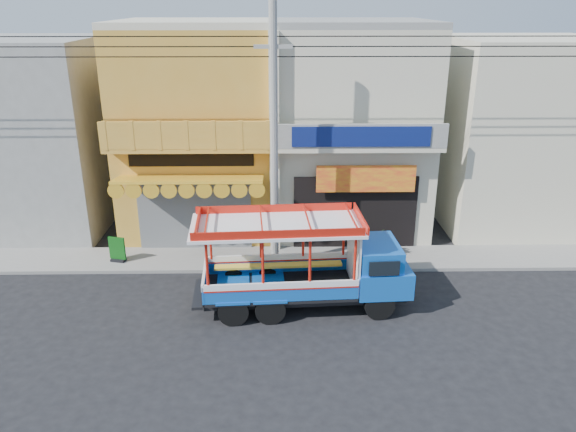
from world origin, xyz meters
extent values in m
plane|color=black|center=(0.00, 0.00, 0.00)|extent=(90.00, 90.00, 0.00)
cube|color=slate|center=(0.00, 4.00, 0.06)|extent=(30.00, 2.00, 0.12)
cube|color=gold|center=(-4.00, 8.00, 4.00)|extent=(6.00, 6.00, 8.00)
cube|color=#595B5E|center=(-4.00, 4.98, 1.40)|extent=(4.20, 0.10, 2.60)
cube|color=orange|center=(-4.00, 4.25, 3.05)|extent=(5.20, 1.50, 0.31)
cube|color=gold|center=(-4.00, 4.65, 4.05)|extent=(6.00, 0.70, 0.18)
cube|color=gold|center=(-4.00, 4.35, 4.60)|extent=(6.00, 0.12, 0.95)
cube|color=black|center=(-4.00, 4.97, 3.55)|extent=(4.50, 0.04, 0.45)
cube|color=beige|center=(-4.00, 8.00, 8.12)|extent=(6.00, 6.00, 0.24)
cube|color=beige|center=(2.00, 8.00, 4.00)|extent=(6.00, 6.00, 8.00)
cube|color=black|center=(2.00, 4.98, 1.50)|extent=(4.60, 0.12, 2.80)
cube|color=yellow|center=(2.30, 4.70, 2.90)|extent=(3.60, 0.05, 1.00)
cube|color=beige|center=(2.00, 4.65, 4.05)|extent=(6.00, 0.70, 0.18)
cube|color=gray|center=(2.00, 4.35, 4.55)|extent=(6.00, 0.12, 0.85)
cube|color=navy|center=(2.00, 4.28, 4.55)|extent=(4.80, 0.06, 0.70)
cube|color=gray|center=(2.00, 8.00, 8.12)|extent=(6.00, 6.00, 0.24)
cube|color=beige|center=(-1.00, 4.85, 4.00)|extent=(0.35, 0.30, 8.00)
cube|color=gray|center=(-11.00, 8.00, 3.80)|extent=(6.00, 6.00, 7.60)
cube|color=beige|center=(9.00, 8.00, 3.80)|extent=(6.00, 6.00, 7.60)
cylinder|color=gray|center=(-1.00, 3.30, 4.50)|extent=(0.26, 0.26, 9.00)
cube|color=gray|center=(-1.00, 3.30, 7.60)|extent=(1.20, 0.12, 0.12)
cylinder|color=black|center=(0.00, 3.30, 7.30)|extent=(28.00, 0.04, 0.04)
cylinder|color=black|center=(0.00, 3.30, 7.60)|extent=(28.00, 0.04, 0.04)
cylinder|color=black|center=(0.00, 3.30, 7.90)|extent=(28.00, 0.04, 0.04)
cylinder|color=black|center=(2.12, -0.07, 0.45)|extent=(0.92, 0.31, 0.90)
cylinder|color=black|center=(2.01, 1.64, 0.45)|extent=(0.92, 0.31, 0.90)
cylinder|color=black|center=(-1.12, -0.27, 0.45)|extent=(0.92, 0.31, 0.90)
cylinder|color=black|center=(-1.23, 1.44, 0.45)|extent=(0.92, 0.31, 0.90)
cylinder|color=black|center=(-2.20, -0.34, 0.45)|extent=(0.92, 0.31, 0.90)
cylinder|color=black|center=(-2.31, 1.37, 0.45)|extent=(0.92, 0.31, 0.90)
cube|color=black|center=(-0.09, 0.65, 0.54)|extent=(6.15, 1.86, 0.25)
cube|color=blue|center=(2.25, 0.80, 1.04)|extent=(1.75, 2.08, 0.81)
cube|color=blue|center=(2.11, 0.79, 1.76)|extent=(1.38, 1.90, 0.68)
cube|color=black|center=(2.74, 0.83, 1.72)|extent=(0.15, 1.59, 0.50)
cube|color=black|center=(-0.84, 0.60, 0.72)|extent=(4.58, 2.26, 0.11)
cube|color=blue|center=(-0.78, -0.35, 1.04)|extent=(4.46, 0.35, 0.54)
cube|color=white|center=(-0.78, -0.35, 1.28)|extent=(4.46, 0.36, 0.20)
cube|color=blue|center=(-0.90, 1.56, 1.04)|extent=(4.46, 0.35, 0.54)
cube|color=white|center=(-0.90, 1.56, 1.28)|extent=(4.46, 0.36, 0.20)
cylinder|color=red|center=(-2.87, -0.46, 2.03)|extent=(0.09, 0.09, 1.44)
cylinder|color=red|center=(-2.99, 1.41, 2.03)|extent=(0.09, 0.09, 1.44)
cube|color=white|center=(1.41, 0.74, 1.74)|extent=(0.19, 1.83, 2.03)
cube|color=white|center=(-0.93, 0.60, 2.75)|extent=(5.14, 2.52, 0.09)
cube|color=red|center=(-0.93, 0.60, 2.92)|extent=(4.95, 2.42, 0.23)
cube|color=black|center=(-6.67, 3.79, 0.17)|extent=(0.56, 0.39, 0.09)
cube|color=#0D4910|center=(-6.67, 3.79, 0.63)|extent=(0.61, 0.21, 0.84)
imported|color=#265217|center=(2.75, 4.32, 0.54)|extent=(1.00, 0.96, 0.85)
imported|color=#265217|center=(2.36, 3.74, 0.54)|extent=(0.59, 0.56, 0.84)
imported|color=#265217|center=(2.74, 3.85, 0.68)|extent=(0.79, 0.79, 1.12)
camera|label=1|loc=(-0.84, -14.64, 8.93)|focal=35.00mm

